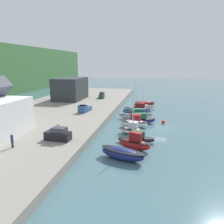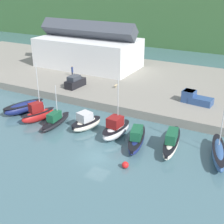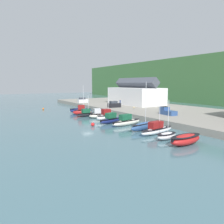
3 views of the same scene
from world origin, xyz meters
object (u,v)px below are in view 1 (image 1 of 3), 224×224
at_px(moored_boat_5, 139,120).
at_px(pickup_truck_0, 84,109).
at_px(moored_boat_9, 144,106).
at_px(person_on_quay, 12,140).
at_px(moored_boat_3, 132,130).
at_px(dog_on_quay, 58,125).
at_px(moored_boat_2, 137,138).
at_px(moored_boat_7, 137,111).
at_px(moored_boat_6, 135,115).
at_px(moored_boat_8, 138,108).
at_px(parked_car_2, 58,135).
at_px(parked_car_1, 102,95).
at_px(moored_boat_0, 122,154).
at_px(mooring_buoy_1, 163,122).
at_px(moored_boat_4, 135,122).
at_px(moored_boat_1, 134,143).
at_px(moored_boat_10, 144,103).

distance_m(moored_boat_5, pickup_truck_0, 14.84).
xyz_separation_m(moored_boat_9, person_on_quay, (-39.48, 17.38, 1.82)).
relative_size(pickup_truck_0, person_on_quay, 2.29).
xyz_separation_m(moored_boat_3, dog_on_quay, (-2.68, 14.19, 0.88)).
bearing_deg(moored_boat_2, dog_on_quay, 79.99).
xyz_separation_m(moored_boat_7, person_on_quay, (-31.72, 15.76, 1.62)).
distance_m(moored_boat_6, moored_boat_8, 9.59).
bearing_deg(parked_car_2, moored_boat_3, -46.11).
distance_m(parked_car_1, pickup_truck_0, 23.23).
height_order(parked_car_2, dog_on_quay, parked_car_2).
bearing_deg(moored_boat_7, moored_boat_8, -17.01).
bearing_deg(moored_boat_3, moored_boat_5, 9.89).
distance_m(moored_boat_0, mooring_buoy_1, 21.91).
distance_m(parked_car_1, mooring_buoy_1, 33.15).
distance_m(moored_boat_4, moored_boat_5, 3.44).
bearing_deg(pickup_truck_0, moored_boat_0, 125.53).
bearing_deg(moored_boat_7, moored_boat_6, 166.88).
xyz_separation_m(moored_boat_0, mooring_buoy_1, (20.93, -6.48, -0.49)).
height_order(moored_boat_1, parked_car_1, moored_boat_1).
distance_m(moored_boat_2, parked_car_2, 13.39).
relative_size(moored_boat_8, pickup_truck_0, 1.80).
bearing_deg(moored_boat_8, moored_boat_6, 171.56).
bearing_deg(person_on_quay, moored_boat_1, -71.06).
relative_size(moored_boat_2, moored_boat_3, 1.21).
bearing_deg(moored_boat_9, moored_boat_6, 166.66).
xyz_separation_m(moored_boat_7, moored_boat_9, (7.76, -1.61, -0.20)).
bearing_deg(parked_car_2, moored_boat_7, -17.20).
bearing_deg(moored_boat_10, moored_boat_9, 176.85).
xyz_separation_m(moored_boat_2, parked_car_1, (39.29, 15.85, 1.50)).
bearing_deg(moored_boat_6, moored_boat_7, -7.40).
bearing_deg(dog_on_quay, moored_boat_10, -10.50).
bearing_deg(moored_boat_5, dog_on_quay, 111.52).
xyz_separation_m(moored_boat_0, moored_boat_6, (24.07, 0.26, 0.03)).
xyz_separation_m(moored_boat_4, moored_boat_6, (7.57, 0.52, -0.19)).
height_order(moored_boat_7, moored_boat_10, moored_boat_7).
bearing_deg(moored_boat_7, moored_boat_10, -22.41).
bearing_deg(moored_boat_10, moored_boat_1, 176.32).
bearing_deg(moored_boat_9, dog_on_quay, 144.78).
bearing_deg(parked_car_2, moored_boat_8, -15.02).
bearing_deg(moored_boat_10, dog_on_quay, 150.83).
xyz_separation_m(moored_boat_10, mooring_buoy_1, (-20.37, -5.35, -0.45)).
xyz_separation_m(moored_boat_0, moored_boat_3, (11.72, -0.23, 0.05)).
xyz_separation_m(moored_boat_2, parked_car_2, (-5.00, 12.33, 1.50)).
bearing_deg(parked_car_1, pickup_truck_0, 87.17).
distance_m(moored_boat_3, moored_boat_10, 29.59).
xyz_separation_m(moored_boat_1, moored_boat_5, (15.82, 0.43, -0.24)).
bearing_deg(moored_boat_7, person_on_quay, 138.79).
distance_m(moored_boat_2, moored_boat_6, 16.83).
distance_m(moored_boat_8, parked_car_2, 33.10).
xyz_separation_m(moored_boat_5, parked_car_1, (26.75, 15.36, 1.39)).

